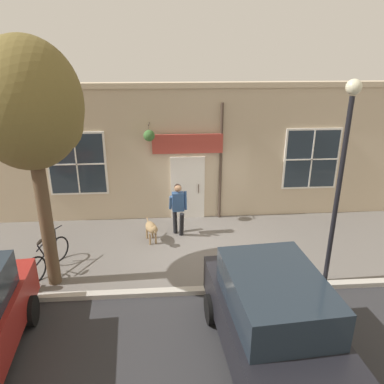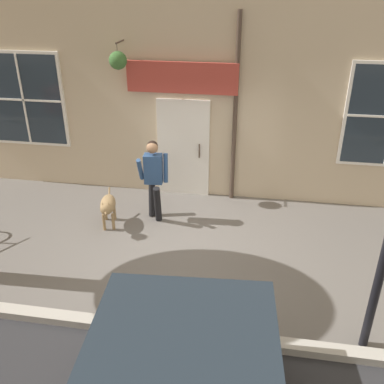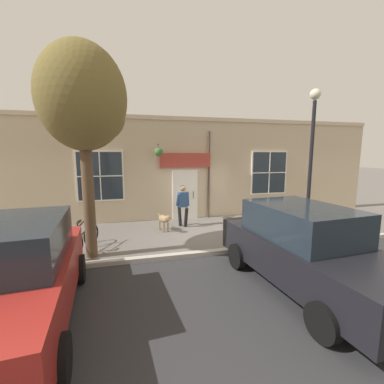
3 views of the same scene
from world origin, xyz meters
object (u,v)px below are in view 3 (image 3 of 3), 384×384
dog_on_leash (164,219)px  fire_hydrant (65,248)px  pedestrian_walking (183,202)px  leaning_bicycle (83,238)px  parked_car_mid_block (305,248)px  street_tree_by_curb (85,102)px  parked_car_nearest_curb (12,277)px  street_lamp (312,144)px

dog_on_leash → fire_hydrant: bearing=-53.5°
pedestrian_walking → dog_on_leash: bearing=-60.5°
leaning_bicycle → parked_car_mid_block: size_ratio=0.37×
street_tree_by_curb → parked_car_nearest_curb: 4.41m
parked_car_mid_block → street_lamp: street_lamp is taller
dog_on_leash → street_tree_by_curb: street_tree_by_curb is taller
street_lamp → fire_hydrant: bearing=-91.1°
street_tree_by_curb → leaning_bicycle: size_ratio=3.45×
dog_on_leash → parked_car_mid_block: parked_car_mid_block is taller
parked_car_mid_block → fire_hydrant: (-2.58, -5.18, -0.48)m
leaning_bicycle → parked_car_mid_block: parked_car_mid_block is taller
dog_on_leash → parked_car_nearest_curb: (4.66, -3.13, 0.43)m
parked_car_mid_block → street_lamp: size_ratio=0.93×
pedestrian_walking → street_lamp: bearing=51.7°
leaning_bicycle → parked_car_mid_block: (3.40, 4.86, 0.50)m
parked_car_nearest_curb → street_lamp: street_lamp is taller
dog_on_leash → parked_car_nearest_curb: 5.63m
street_tree_by_curb → dog_on_leash: bearing=129.3°
fire_hydrant → street_tree_by_curb: bearing=115.3°
street_lamp → dog_on_leash: bearing=-118.2°
leaning_bicycle → fire_hydrant: size_ratio=2.11×
street_lamp → fire_hydrant: size_ratio=6.17×
pedestrian_walking → parked_car_nearest_curb: bearing=-37.5°
leaning_bicycle → fire_hydrant: bearing=-21.5°
parked_car_nearest_curb → fire_hydrant: bearing=174.8°
dog_on_leash → leaning_bicycle: leaning_bicycle is taller
leaning_bicycle → street_tree_by_curb: bearing=33.8°
leaning_bicycle → street_lamp: bearing=82.1°
leaning_bicycle → parked_car_nearest_curb: size_ratio=0.37×
street_lamp → parked_car_nearest_curb: bearing=-72.2°
pedestrian_walking → parked_car_mid_block: 5.39m
street_tree_by_curb → parked_car_nearest_curb: (2.82, -0.89, -3.27)m
dog_on_leash → street_lamp: bearing=61.8°
pedestrian_walking → street_tree_by_curb: 4.96m
dog_on_leash → fire_hydrant: 3.61m
pedestrian_walking → parked_car_mid_block: (5.18, 1.49, -0.09)m
parked_car_nearest_curb → fire_hydrant: 2.57m
parked_car_mid_block → fire_hydrant: bearing=-116.5°
parked_car_nearest_curb → parked_car_mid_block: 5.41m
street_tree_by_curb → fire_hydrant: 3.82m
street_tree_by_curb → fire_hydrant: street_tree_by_curb is taller
parked_car_nearest_curb → fire_hydrant: size_ratio=5.75×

